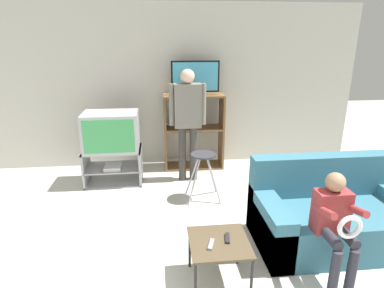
{
  "coord_description": "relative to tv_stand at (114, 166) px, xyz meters",
  "views": [
    {
      "loc": [
        -0.12,
        -1.36,
        2.06
      ],
      "look_at": [
        0.26,
        2.13,
        0.9
      ],
      "focal_mm": 30.0,
      "sensor_mm": 36.0,
      "label": 1
    }
  ],
  "objects": [
    {
      "name": "wall_back",
      "position": [
        0.8,
        0.74,
        1.04
      ],
      "size": [
        6.4,
        0.06,
        2.6
      ],
      "color": "beige",
      "rests_on": "ground_plane"
    },
    {
      "name": "tv_stand",
      "position": [
        0.0,
        0.0,
        0.0
      ],
      "size": [
        0.83,
        0.5,
        0.52
      ],
      "color": "#A8A8AD",
      "rests_on": "ground_plane"
    },
    {
      "name": "television_main",
      "position": [
        0.01,
        -0.0,
        0.54
      ],
      "size": [
        0.77,
        0.54,
        0.55
      ],
      "color": "#B2B2B7",
      "rests_on": "tv_stand"
    },
    {
      "name": "media_shelf",
      "position": [
        1.25,
        0.48,
        0.37
      ],
      "size": [
        0.96,
        0.39,
        1.22
      ],
      "color": "brown",
      "rests_on": "ground_plane"
    },
    {
      "name": "television_flat",
      "position": [
        1.28,
        0.47,
        1.21
      ],
      "size": [
        0.75,
        0.2,
        0.52
      ],
      "color": "black",
      "rests_on": "media_shelf"
    },
    {
      "name": "folding_stool",
      "position": [
        1.25,
        -0.67,
        0.26
      ],
      "size": [
        0.45,
        0.37,
        0.65
      ],
      "color": "#B7B7BC",
      "rests_on": "ground_plane"
    },
    {
      "name": "snack_table",
      "position": [
        1.16,
        -2.24,
        0.12
      ],
      "size": [
        0.51,
        0.51,
        0.42
      ],
      "color": "brown",
      "rests_on": "ground_plane"
    },
    {
      "name": "remote_control_black",
      "position": [
        1.24,
        -2.21,
        0.18
      ],
      "size": [
        0.06,
        0.15,
        0.02
      ],
      "primitive_type": "cube",
      "rotation": [
        0.0,
        0.0,
        -0.18
      ],
      "color": "#232328",
      "rests_on": "snack_table"
    },
    {
      "name": "remote_control_white",
      "position": [
        1.09,
        -2.28,
        0.18
      ],
      "size": [
        0.08,
        0.15,
        0.02
      ],
      "primitive_type": "cube",
      "rotation": [
        0.0,
        0.0,
        -0.34
      ],
      "color": "gray",
      "rests_on": "snack_table"
    },
    {
      "name": "couch",
      "position": [
        2.47,
        -1.75,
        0.04
      ],
      "size": [
        1.62,
        0.86,
        0.87
      ],
      "color": "teal",
      "rests_on": "ground_plane"
    },
    {
      "name": "person_standing_adult",
      "position": [
        1.11,
        -0.03,
        0.75
      ],
      "size": [
        0.53,
        0.2,
        1.66
      ],
      "color": "#3D3833",
      "rests_on": "ground_plane"
    },
    {
      "name": "person_seated_child",
      "position": [
        2.17,
        -2.25,
        0.32
      ],
      "size": [
        0.33,
        0.43,
        0.98
      ],
      "color": "#2D2D38",
      "rests_on": "ground_plane"
    }
  ]
}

